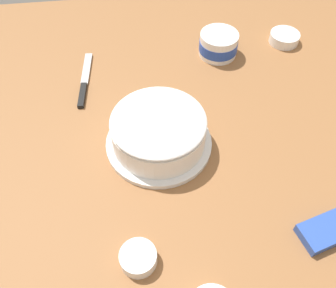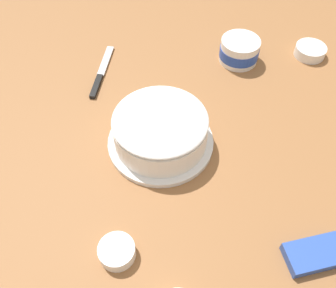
{
  "view_description": "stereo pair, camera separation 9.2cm",
  "coord_description": "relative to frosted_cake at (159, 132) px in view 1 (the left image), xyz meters",
  "views": [
    {
      "loc": [
        -0.08,
        -0.55,
        0.76
      ],
      "look_at": [
        -0.01,
        0.02,
        0.04
      ],
      "focal_mm": 39.44,
      "sensor_mm": 36.0,
      "label": 1
    },
    {
      "loc": [
        0.01,
        -0.55,
        0.76
      ],
      "look_at": [
        -0.01,
        0.02,
        0.04
      ],
      "focal_mm": 39.44,
      "sensor_mm": 36.0,
      "label": 2
    }
  ],
  "objects": [
    {
      "name": "frosted_cake",
      "position": [
        0.0,
        0.0,
        0.0
      ],
      "size": [
        0.27,
        0.27,
        0.11
      ],
      "color": "white",
      "rests_on": "ground_plane"
    },
    {
      "name": "candy_box_lower",
      "position": [
        0.34,
        -0.29,
        -0.04
      ],
      "size": [
        0.15,
        0.1,
        0.02
      ],
      "primitive_type": "cube",
      "rotation": [
        0.0,
        0.0,
        0.27
      ],
      "color": "#2D51B2",
      "rests_on": "ground_plane"
    },
    {
      "name": "sprinkle_bowl_pink",
      "position": [
        0.46,
        0.38,
        -0.03
      ],
      "size": [
        0.1,
        0.1,
        0.03
      ],
      "color": "white",
      "rests_on": "ground_plane"
    },
    {
      "name": "sprinkle_bowl_orange",
      "position": [
        -0.08,
        -0.3,
        -0.03
      ],
      "size": [
        0.08,
        0.08,
        0.03
      ],
      "color": "white",
      "rests_on": "ground_plane"
    },
    {
      "name": "frosting_tub",
      "position": [
        0.23,
        0.35,
        -0.01
      ],
      "size": [
        0.12,
        0.12,
        0.07
      ],
      "color": "white",
      "rests_on": "ground_plane"
    },
    {
      "name": "spreading_knife",
      "position": [
        -0.2,
        0.25,
        -0.05
      ],
      "size": [
        0.04,
        0.24,
        0.01
      ],
      "color": "silver",
      "rests_on": "ground_plane"
    },
    {
      "name": "ground_plane",
      "position": [
        0.03,
        -0.04,
        -0.05
      ],
      "size": [
        1.54,
        1.54,
        0.0
      ],
      "primitive_type": "plane",
      "color": "#936038"
    }
  ]
}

